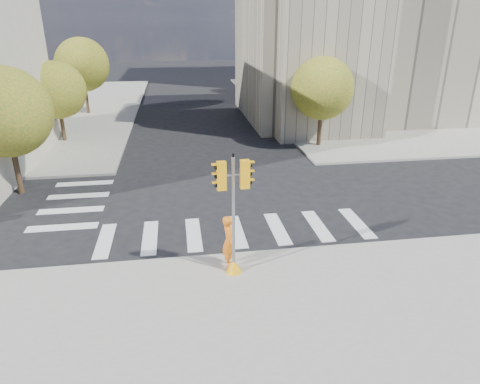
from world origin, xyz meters
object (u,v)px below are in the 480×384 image
(traffic_signal, at_px, (234,225))
(photographer, at_px, (229,241))
(lamp_near, at_px, (312,73))
(lamp_far, at_px, (271,58))

(traffic_signal, bearing_deg, photographer, 99.60)
(photographer, bearing_deg, lamp_near, -24.51)
(traffic_signal, bearing_deg, lamp_near, 62.48)
(lamp_near, bearing_deg, lamp_far, 90.00)
(photographer, bearing_deg, lamp_far, -14.52)
(lamp_far, height_order, photographer, lamp_far)
(lamp_near, xyz_separation_m, traffic_signal, (-8.66, -19.32, -2.61))
(lamp_near, bearing_deg, photographer, -114.92)
(lamp_far, xyz_separation_m, photographer, (-8.76, -32.86, -3.46))
(traffic_signal, height_order, photographer, traffic_signal)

